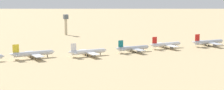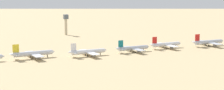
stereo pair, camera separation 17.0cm
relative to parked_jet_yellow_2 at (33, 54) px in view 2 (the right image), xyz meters
The scene contains 7 objects.
ground 87.61m from the parked_jet_yellow_2, ahead, with size 4000.00×4000.00×0.00m, color tan.
parked_jet_yellow_2 is the anchor object (origin of this frame).
parked_jet_white_3 45.71m from the parked_jet_yellow_2, 11.33° to the right, with size 36.05×30.28×11.92m.
parked_jet_teal_4 89.10m from the parked_jet_yellow_2, ahead, with size 35.07×29.51×11.58m.
parked_jet_red_5 127.15m from the parked_jet_yellow_2, ahead, with size 35.83×30.12×11.84m.
parked_jet_red_6 172.91m from the parked_jet_yellow_2, ahead, with size 38.01×31.83×12.58m.
control_tower 156.89m from the parked_jet_yellow_2, 61.59° to the left, with size 5.20×5.20×24.52m.
Camera 2 is at (-163.66, -322.36, 59.92)m, focal length 64.01 mm.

